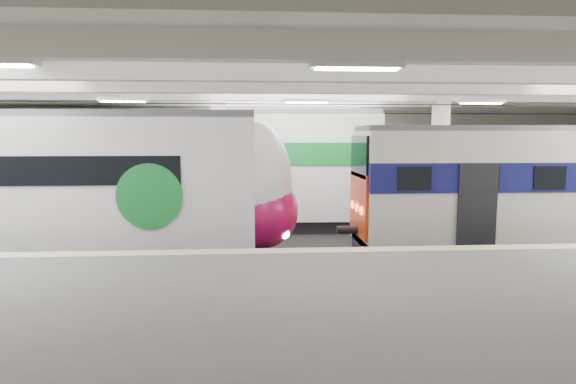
{
  "coord_description": "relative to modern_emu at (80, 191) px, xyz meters",
  "views": [
    {
      "loc": [
        -1.7,
        -14.18,
        3.75
      ],
      "look_at": [
        -0.69,
        1.0,
        2.0
      ],
      "focal_mm": 30.0,
      "sensor_mm": 36.0,
      "label": 1
    }
  ],
  "objects": [
    {
      "name": "station_hall",
      "position": [
        6.8,
        -1.74,
        1.05
      ],
      "size": [
        36.0,
        24.0,
        5.75
      ],
      "color": "black",
      "rests_on": "ground"
    },
    {
      "name": "older_rer",
      "position": [
        14.2,
        0.0,
        -0.06
      ],
      "size": [
        12.18,
        2.69,
        4.08
      ],
      "color": "beige",
      "rests_on": "ground"
    },
    {
      "name": "modern_emu",
      "position": [
        0.0,
        0.0,
        0.0
      ],
      "size": [
        13.86,
        2.86,
        4.47
      ],
      "color": "white",
      "rests_on": "ground"
    },
    {
      "name": "far_train",
      "position": [
        2.39,
        5.5,
        0.28
      ],
      "size": [
        15.3,
        3.58,
        4.8
      ],
      "rotation": [
        0.0,
        0.0,
        -0.03
      ],
      "color": "white",
      "rests_on": "ground"
    }
  ]
}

